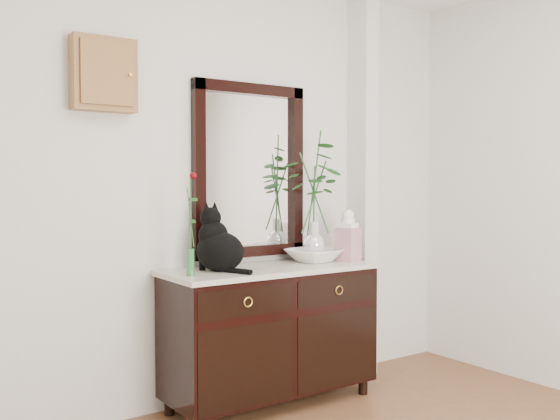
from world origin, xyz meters
TOP-DOWN VIEW (x-y plane):
  - wall_back at (0.00, 1.98)m, footprint 3.60×0.04m
  - pilaster at (1.00, 1.90)m, footprint 0.12×0.20m
  - sideboard at (0.10, 1.73)m, footprint 1.33×0.52m
  - wall_mirror at (0.10, 1.97)m, footprint 0.80×0.06m
  - key_cabinet at (-0.85, 1.94)m, footprint 0.35×0.10m
  - cat at (-0.24, 1.74)m, footprint 0.36×0.40m
  - lotus_bowl at (0.46, 1.76)m, footprint 0.38×0.38m
  - vase_branches at (0.46, 1.76)m, footprint 0.47×0.47m
  - bud_vase_rose at (-0.47, 1.67)m, footprint 0.08×0.08m
  - ginger_jar at (0.67, 1.67)m, footprint 0.16×0.16m

SIDE VIEW (x-z plane):
  - sideboard at x=0.10m, z-range 0.06..0.88m
  - lotus_bowl at x=0.46m, z-range 0.85..0.93m
  - ginger_jar at x=0.67m, z-range 0.85..1.20m
  - cat at x=-0.24m, z-range 0.85..1.23m
  - bud_vase_rose at x=-0.47m, z-range 0.85..1.43m
  - vase_branches at x=0.46m, z-range 0.87..1.71m
  - wall_back at x=0.00m, z-range 0.00..2.70m
  - pilaster at x=1.00m, z-range 0.00..2.70m
  - wall_mirror at x=0.10m, z-range 0.89..1.99m
  - key_cabinet at x=-0.85m, z-range 1.75..2.15m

